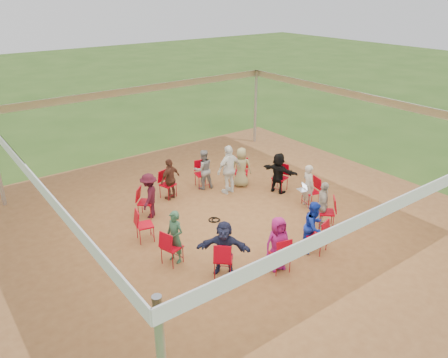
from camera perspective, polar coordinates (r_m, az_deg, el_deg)
ground at (r=12.48m, az=1.32°, el=-5.54°), size 80.00×80.00×0.00m
dirt_patch at (r=12.48m, az=1.32°, el=-5.52°), size 13.00×13.00×0.00m
tent at (r=11.50m, az=1.43°, el=4.81°), size 10.33×10.33×3.00m
chair_0 at (r=13.42m, az=11.29°, el=-1.65°), size 0.53×0.51×0.90m
chair_1 at (r=14.22m, az=7.31°, el=0.14°), size 0.54×0.53×0.90m
chair_2 at (r=14.57m, az=2.30°, el=0.91°), size 0.61×0.61×0.90m
chair_3 at (r=14.40m, az=-2.87°, el=0.62°), size 0.51×0.53×0.90m
chair_4 at (r=13.75m, az=-7.35°, el=-0.73°), size 0.53×0.54×0.90m
chair_5 at (r=12.73m, az=-10.18°, el=-3.03°), size 0.61×0.61×0.90m
chair_6 at (r=11.56m, az=-10.30°, el=-5.96°), size 0.53×0.51×0.90m
chair_7 at (r=10.57m, az=-6.82°, el=-8.82°), size 0.54×0.53×0.90m
chair_8 at (r=10.09m, az=-0.08°, el=-10.39°), size 0.61×0.61×0.90m
chair_9 at (r=10.33m, az=7.29°, el=-9.71°), size 0.51×0.53×0.90m
chair_10 at (r=11.18m, az=12.12°, el=-7.25°), size 0.53×0.54×0.90m
chair_11 at (r=12.32m, az=13.25°, el=-4.26°), size 0.61×0.61×0.90m
person_seated_0 at (r=13.27m, az=10.94°, el=-0.87°), size 0.42×0.55×1.33m
person_seated_1 at (r=14.04m, az=7.12°, el=0.81°), size 0.80×1.32×1.33m
person_seated_2 at (r=14.37m, az=2.28°, el=1.54°), size 0.72×0.71×1.33m
person_seated_3 at (r=14.21m, az=-2.72°, el=1.27°), size 0.72×0.51×1.33m
person_seated_4 at (r=13.58m, az=-7.03°, el=-0.01°), size 0.86×0.61×1.33m
person_seated_5 at (r=12.60m, az=-9.73°, el=-2.16°), size 0.90×0.92×1.33m
person_seated_6 at (r=10.52m, az=-6.43°, el=-7.53°), size 0.44×0.56×1.33m
person_seated_7 at (r=10.06m, az=0.00°, el=-8.96°), size 1.22×1.19×1.33m
person_seated_8 at (r=10.29m, az=7.02°, el=-8.35°), size 0.72×0.51×1.33m
person_seated_9 at (r=11.11m, az=11.66°, el=-6.09°), size 0.73×0.54×1.33m
person_seated_10 at (r=12.21m, az=12.79°, el=-3.31°), size 0.83×0.84×1.33m
standing_person at (r=13.84m, az=0.67°, el=1.26°), size 0.97×0.55×1.60m
cable_coil at (r=12.51m, az=-1.22°, el=-5.36°), size 0.39×0.39×0.03m
laptop at (r=13.20m, az=10.32°, el=-1.17°), size 0.30×0.35×0.21m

